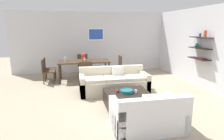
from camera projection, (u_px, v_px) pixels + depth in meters
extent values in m
plane|color=tan|center=(117.00, 95.00, 5.98)|extent=(18.00, 18.00, 0.00)
cube|color=silver|center=(106.00, 42.00, 9.13)|extent=(8.40, 0.06, 2.70)
cube|color=white|center=(96.00, 34.00, 8.92)|extent=(0.73, 0.02, 0.56)
cube|color=#264CB2|center=(96.00, 34.00, 8.90)|extent=(0.62, 0.01, 0.45)
cube|color=silver|center=(198.00, 47.00, 6.86)|extent=(0.06, 8.20, 2.70)
cube|color=black|center=(201.00, 37.00, 6.41)|extent=(0.28, 0.90, 0.02)
cube|color=black|center=(200.00, 48.00, 6.48)|extent=(0.28, 0.90, 0.02)
cube|color=black|center=(199.00, 59.00, 6.56)|extent=(0.28, 0.90, 0.02)
cylinder|color=#D85933|center=(205.00, 34.00, 6.19)|extent=(0.10, 0.10, 0.22)
sphere|color=teal|center=(197.00, 45.00, 6.64)|extent=(0.14, 0.14, 0.14)
cylinder|color=#4C518C|center=(200.00, 35.00, 6.44)|extent=(0.07, 0.07, 0.12)
cube|color=#4C1E19|center=(202.00, 59.00, 6.41)|extent=(0.20, 0.28, 0.03)
cube|color=beige|center=(114.00, 86.00, 6.22)|extent=(2.13, 0.90, 0.42)
cube|color=beige|center=(112.00, 71.00, 6.49)|extent=(2.13, 0.16, 0.36)
cube|color=beige|center=(82.00, 85.00, 6.00)|extent=(0.14, 0.90, 0.60)
cube|color=beige|center=(144.00, 81.00, 6.40)|extent=(0.14, 0.90, 0.60)
cube|color=beige|center=(94.00, 79.00, 6.00)|extent=(0.60, 0.70, 0.10)
cube|color=beige|center=(114.00, 78.00, 6.13)|extent=(0.60, 0.70, 0.10)
cube|color=beige|center=(133.00, 77.00, 6.25)|extent=(0.60, 0.70, 0.10)
cube|color=white|center=(118.00, 72.00, 6.35)|extent=(0.36, 0.13, 0.36)
cube|color=white|center=(147.00, 118.00, 4.00)|extent=(1.42, 0.90, 0.42)
cube|color=white|center=(155.00, 108.00, 3.56)|extent=(1.42, 0.16, 0.36)
cube|color=white|center=(176.00, 112.00, 4.11)|extent=(0.14, 0.90, 0.60)
cube|color=white|center=(117.00, 117.00, 3.86)|extent=(0.14, 0.90, 0.60)
cube|color=white|center=(160.00, 105.00, 4.04)|extent=(0.55, 0.70, 0.10)
cube|color=white|center=(133.00, 107.00, 3.93)|extent=(0.55, 0.70, 0.10)
cube|color=white|center=(152.00, 104.00, 3.74)|extent=(0.37, 0.15, 0.36)
cube|color=black|center=(127.00, 99.00, 5.11)|extent=(1.13, 1.09, 0.38)
cylinder|color=#19666B|center=(127.00, 91.00, 5.05)|extent=(0.34, 0.34, 0.07)
torus|color=#19666B|center=(127.00, 90.00, 5.04)|extent=(0.34, 0.34, 0.02)
cylinder|color=silver|center=(136.00, 91.00, 5.02)|extent=(0.07, 0.07, 0.08)
sphere|color=red|center=(118.00, 91.00, 5.05)|extent=(0.08, 0.08, 0.08)
cube|color=#422D1E|center=(84.00, 61.00, 7.64)|extent=(1.96, 0.94, 0.04)
cylinder|color=#422D1E|center=(59.00, 74.00, 7.14)|extent=(0.06, 0.06, 0.71)
cylinder|color=#422D1E|center=(109.00, 72.00, 7.51)|extent=(0.06, 0.06, 0.71)
cylinder|color=#422D1E|center=(61.00, 70.00, 7.93)|extent=(0.06, 0.06, 0.71)
cylinder|color=#422D1E|center=(106.00, 68.00, 8.29)|extent=(0.06, 0.06, 0.71)
cube|color=#422D1E|center=(50.00, 69.00, 7.65)|extent=(0.44, 0.44, 0.04)
cube|color=#422D1E|center=(44.00, 63.00, 7.56)|extent=(0.04, 0.44, 0.43)
cylinder|color=#422D1E|center=(55.00, 76.00, 7.56)|extent=(0.04, 0.04, 0.41)
cylinder|color=#422D1E|center=(56.00, 74.00, 7.90)|extent=(0.04, 0.04, 0.41)
cylinder|color=#422D1E|center=(45.00, 76.00, 7.49)|extent=(0.04, 0.04, 0.41)
cylinder|color=#422D1E|center=(46.00, 74.00, 7.83)|extent=(0.04, 0.04, 0.41)
cube|color=#422D1E|center=(115.00, 67.00, 8.16)|extent=(0.44, 0.44, 0.04)
cube|color=#422D1E|center=(120.00, 61.00, 8.15)|extent=(0.04, 0.44, 0.43)
cylinder|color=#422D1E|center=(110.00, 71.00, 8.34)|extent=(0.04, 0.04, 0.41)
cylinder|color=#422D1E|center=(112.00, 73.00, 8.00)|extent=(0.04, 0.04, 0.41)
cylinder|color=#422D1E|center=(119.00, 71.00, 8.41)|extent=(0.04, 0.04, 0.41)
cylinder|color=#422D1E|center=(121.00, 73.00, 8.07)|extent=(0.04, 0.04, 0.41)
cube|color=#422D1E|center=(86.00, 73.00, 6.95)|extent=(0.44, 0.44, 0.04)
cube|color=#422D1E|center=(86.00, 68.00, 6.70)|extent=(0.44, 0.04, 0.43)
cylinder|color=#422D1E|center=(90.00, 78.00, 7.20)|extent=(0.04, 0.04, 0.41)
cylinder|color=#422D1E|center=(80.00, 79.00, 7.13)|extent=(0.04, 0.04, 0.41)
cylinder|color=#422D1E|center=(91.00, 81.00, 6.86)|extent=(0.04, 0.04, 0.41)
cylinder|color=#422D1E|center=(81.00, 81.00, 6.79)|extent=(0.04, 0.04, 0.41)
cube|color=#422D1E|center=(83.00, 65.00, 8.46)|extent=(0.44, 0.44, 0.04)
cube|color=#422D1E|center=(83.00, 59.00, 8.60)|extent=(0.44, 0.04, 0.43)
cylinder|color=#422D1E|center=(79.00, 71.00, 8.30)|extent=(0.04, 0.04, 0.41)
cylinder|color=#422D1E|center=(88.00, 71.00, 8.37)|extent=(0.04, 0.04, 0.41)
cylinder|color=#422D1E|center=(79.00, 70.00, 8.64)|extent=(0.04, 0.04, 0.41)
cylinder|color=#422D1E|center=(87.00, 69.00, 8.71)|extent=(0.04, 0.04, 0.41)
cube|color=#422D1E|center=(49.00, 71.00, 7.24)|extent=(0.44, 0.44, 0.04)
cube|color=#422D1E|center=(43.00, 65.00, 7.15)|extent=(0.04, 0.44, 0.43)
cylinder|color=#422D1E|center=(54.00, 78.00, 7.15)|extent=(0.04, 0.04, 0.41)
cylinder|color=#422D1E|center=(55.00, 76.00, 7.50)|extent=(0.04, 0.04, 0.41)
cylinder|color=#422D1E|center=(44.00, 79.00, 7.08)|extent=(0.04, 0.04, 0.41)
cylinder|color=#422D1E|center=(45.00, 76.00, 7.43)|extent=(0.04, 0.04, 0.41)
cylinder|color=silver|center=(65.00, 61.00, 7.60)|extent=(0.06, 0.06, 0.01)
cylinder|color=silver|center=(65.00, 60.00, 7.59)|extent=(0.01, 0.01, 0.09)
cylinder|color=silver|center=(65.00, 58.00, 7.57)|extent=(0.08, 0.08, 0.08)
cylinder|color=silver|center=(85.00, 63.00, 7.24)|extent=(0.06, 0.06, 0.01)
cylinder|color=silver|center=(85.00, 61.00, 7.23)|extent=(0.01, 0.01, 0.08)
cylinder|color=silver|center=(84.00, 59.00, 7.21)|extent=(0.06, 0.06, 0.08)
cylinder|color=silver|center=(102.00, 60.00, 7.88)|extent=(0.06, 0.06, 0.01)
cylinder|color=silver|center=(102.00, 58.00, 7.87)|extent=(0.01, 0.01, 0.09)
cylinder|color=silver|center=(102.00, 57.00, 7.86)|extent=(0.07, 0.07, 0.07)
cylinder|color=silver|center=(65.00, 62.00, 7.38)|extent=(0.06, 0.06, 0.01)
cylinder|color=silver|center=(65.00, 61.00, 7.37)|extent=(0.01, 0.01, 0.08)
cylinder|color=silver|center=(65.00, 59.00, 7.35)|extent=(0.07, 0.07, 0.09)
cylinder|color=silver|center=(83.00, 59.00, 8.02)|extent=(0.06, 0.06, 0.01)
cylinder|color=silver|center=(83.00, 58.00, 8.02)|extent=(0.01, 0.01, 0.06)
cylinder|color=silver|center=(83.00, 56.00, 8.00)|extent=(0.07, 0.07, 0.10)
cylinder|color=#D85933|center=(83.00, 59.00, 7.58)|extent=(0.14, 0.14, 0.16)
sphere|color=red|center=(83.00, 55.00, 7.55)|extent=(0.16, 0.16, 0.16)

